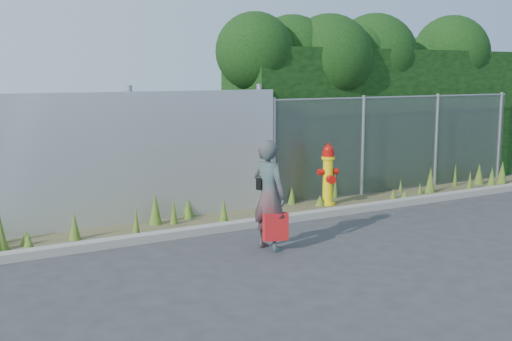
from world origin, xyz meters
name	(u,v)px	position (x,y,z in m)	size (l,w,h in m)	color
ground	(325,251)	(0.00, 0.00, 0.00)	(80.00, 80.00, 0.00)	#323234
curb	(259,222)	(0.00, 1.80, 0.06)	(16.00, 0.22, 0.12)	gray
weed_strip	(215,213)	(-0.49, 2.45, 0.15)	(16.00, 1.28, 0.54)	#4E482C
corrugated_fence	(37,165)	(-3.25, 3.01, 1.10)	(8.50, 0.21, 2.30)	silver
chainlink_fence	(401,143)	(4.25, 3.00, 1.03)	(6.50, 0.07, 2.05)	gray
hedge	(373,88)	(4.33, 4.02, 2.16)	(7.82, 2.12, 3.88)	black
fire_hydrant	(328,176)	(1.96, 2.51, 0.58)	(0.40, 0.36, 1.20)	yellow
woman	(269,195)	(-0.61, 0.51, 0.79)	(0.58, 0.38, 1.58)	#106866
red_tote_bag	(276,227)	(-0.62, 0.34, 0.37)	(0.35, 0.13, 0.45)	#B1220A
black_shoulder_bag	(263,183)	(-0.64, 0.64, 0.94)	(0.21, 0.09, 0.16)	black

